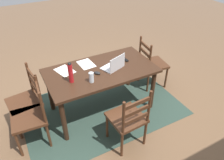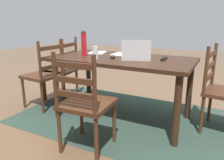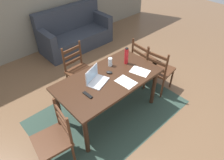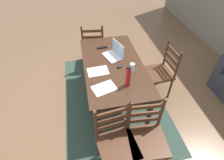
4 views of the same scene
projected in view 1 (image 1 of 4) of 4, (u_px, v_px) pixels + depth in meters
name	position (u px, v px, depth m)	size (l,w,h in m)	color
ground_plane	(102.00, 108.00, 3.69)	(14.00, 14.00, 0.00)	brown
area_rug	(102.00, 107.00, 3.69)	(2.55, 1.67, 0.01)	#2D4238
dining_table	(101.00, 75.00, 3.31)	(1.64, 0.89, 0.77)	#382114
chair_far_head	(128.00, 119.00, 2.84)	(0.47, 0.47, 0.95)	#4C2B19
chair_left_near	(151.00, 64.00, 3.98)	(0.49, 0.49, 0.95)	#4C2B19
chair_right_near	(27.00, 101.00, 3.14)	(0.49, 0.49, 0.95)	#4C2B19
chair_right_far	(32.00, 116.00, 2.87)	(0.47, 0.47, 0.95)	#4C2B19
laptop	(114.00, 65.00, 3.24)	(0.38, 0.32, 0.23)	silver
water_bottle	(70.00, 72.00, 2.91)	(0.06, 0.06, 0.31)	red
drinking_glass	(91.00, 77.00, 2.95)	(0.07, 0.07, 0.15)	silver
computer_mouse	(97.00, 73.00, 3.15)	(0.06, 0.10, 0.03)	black
tv_remote	(125.00, 59.00, 3.49)	(0.04, 0.17, 0.02)	black
paper_stack_left	(65.00, 71.00, 3.22)	(0.21, 0.30, 0.00)	white
paper_stack_right	(86.00, 64.00, 3.38)	(0.21, 0.30, 0.00)	white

